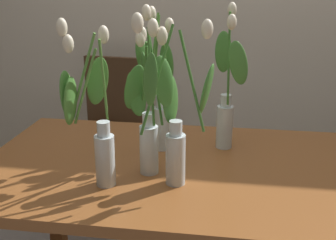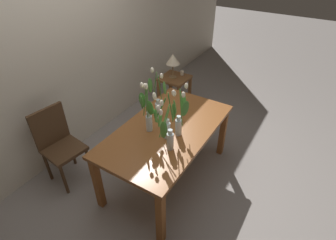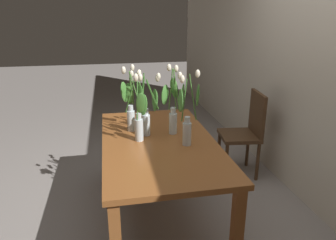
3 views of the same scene
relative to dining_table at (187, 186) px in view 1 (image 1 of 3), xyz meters
The scene contains 7 objects.
dining_table is the anchor object (origin of this frame).
tulip_vase_0 0.46m from the dining_table, 148.51° to the right, with size 0.18×0.15×0.56m.
tulip_vase_1 0.34m from the dining_table, 97.53° to the right, with size 0.25×0.19×0.59m.
tulip_vase_2 0.35m from the dining_table, 151.71° to the right, with size 0.24×0.22×0.56m.
tulip_vase_3 0.38m from the dining_table, 132.67° to the left, with size 0.17×0.22×0.59m.
tulip_vase_4 0.38m from the dining_table, 56.22° to the left, with size 0.15×0.18×0.59m.
dining_chair 1.25m from the dining_table, 120.49° to the left, with size 0.44×0.44×0.93m.
Camera 1 is at (0.14, -1.44, 1.42)m, focal length 44.22 mm.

